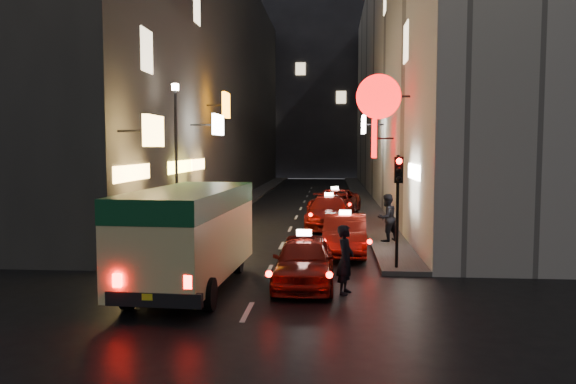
% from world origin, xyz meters
% --- Properties ---
extents(ground, '(120.00, 120.00, 0.00)m').
position_xyz_m(ground, '(0.00, 0.00, 0.00)').
color(ground, black).
rests_on(ground, ground).
extents(building_left, '(7.47, 52.00, 18.00)m').
position_xyz_m(building_left, '(-8.00, 33.99, 9.00)').
color(building_left, '#353330').
rests_on(building_left, ground).
extents(building_right, '(8.10, 52.00, 18.00)m').
position_xyz_m(building_right, '(8.00, 34.00, 9.00)').
color(building_right, '#AFA9A0').
rests_on(building_right, ground).
extents(building_far, '(30.00, 10.00, 22.00)m').
position_xyz_m(building_far, '(0.00, 66.00, 11.00)').
color(building_far, '#35363B').
rests_on(building_far, ground).
extents(sidewalk_left, '(1.50, 52.00, 0.15)m').
position_xyz_m(sidewalk_left, '(-4.25, 34.00, 0.07)').
color(sidewalk_left, '#484543').
rests_on(sidewalk_left, ground).
extents(sidewalk_right, '(1.50, 52.00, 0.15)m').
position_xyz_m(sidewalk_right, '(4.25, 34.00, 0.07)').
color(sidewalk_right, '#484543').
rests_on(sidewalk_right, ground).
extents(minibus, '(2.57, 6.51, 2.76)m').
position_xyz_m(minibus, '(-1.90, 6.06, 1.74)').
color(minibus, '#D6CB86').
rests_on(minibus, ground).
extents(taxi_near, '(2.13, 5.17, 1.81)m').
position_xyz_m(taxi_near, '(1.20, 6.70, 0.82)').
color(taxi_near, maroon).
rests_on(taxi_near, ground).
extents(taxi_second, '(2.30, 5.30, 1.84)m').
position_xyz_m(taxi_second, '(2.46, 11.50, 0.83)').
color(taxi_second, maroon).
rests_on(taxi_second, ground).
extents(taxi_third, '(2.44, 5.66, 1.95)m').
position_xyz_m(taxi_third, '(1.83, 18.24, 0.89)').
color(taxi_third, maroon).
rests_on(taxi_third, ground).
extents(taxi_far, '(3.08, 5.73, 1.90)m').
position_xyz_m(taxi_far, '(2.13, 23.04, 0.87)').
color(taxi_far, maroon).
rests_on(taxi_far, ground).
extents(pedestrian_crossing, '(0.61, 0.78, 2.08)m').
position_xyz_m(pedestrian_crossing, '(2.34, 5.87, 1.04)').
color(pedestrian_crossing, black).
rests_on(pedestrian_crossing, ground).
extents(pedestrian_sidewalk, '(0.94, 0.91, 2.15)m').
position_xyz_m(pedestrian_sidewalk, '(4.15, 13.48, 1.22)').
color(pedestrian_sidewalk, black).
rests_on(pedestrian_sidewalk, sidewalk_right).
extents(traffic_light, '(0.26, 0.43, 3.50)m').
position_xyz_m(traffic_light, '(4.00, 8.47, 2.69)').
color(traffic_light, black).
rests_on(traffic_light, sidewalk_right).
extents(lamp_post, '(0.28, 0.28, 6.22)m').
position_xyz_m(lamp_post, '(-4.20, 13.00, 3.72)').
color(lamp_post, black).
rests_on(lamp_post, sidewalk_left).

